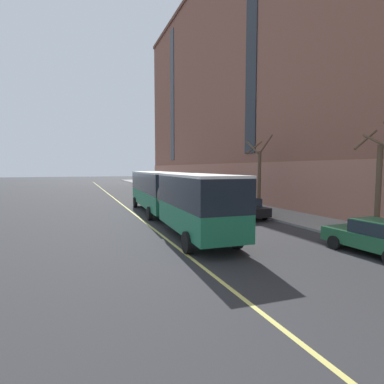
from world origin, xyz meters
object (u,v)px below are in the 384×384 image
(city_bus, at_px, (168,193))
(parked_car_white_6, at_px, (155,187))
(parked_car_black_4, at_px, (244,208))
(parked_car_green_5, at_px, (211,200))
(parked_car_silver_1, at_px, (182,193))
(parked_car_green_0, at_px, (375,237))
(street_tree_far_uptown, at_px, (259,174))
(street_tree_mid_block, at_px, (379,179))

(city_bus, xyz_separation_m, parked_car_white_6, (5.95, 27.22, -1.26))
(parked_car_black_4, xyz_separation_m, parked_car_green_5, (0.10, 6.25, -0.00))
(parked_car_silver_1, relative_size, parked_car_green_5, 1.01)
(city_bus, bearing_deg, parked_car_silver_1, 66.89)
(parked_car_silver_1, height_order, parked_car_white_6, same)
(parked_car_green_0, xyz_separation_m, parked_car_silver_1, (-0.23, 25.14, 0.00))
(parked_car_silver_1, bearing_deg, city_bus, -113.11)
(parked_car_green_5, bearing_deg, street_tree_far_uptown, -49.66)
(city_bus, distance_m, parked_car_white_6, 27.89)
(parked_car_silver_1, relative_size, parked_car_white_6, 1.12)
(street_tree_mid_block, bearing_deg, parked_car_green_0, -143.77)
(parked_car_black_4, height_order, street_tree_far_uptown, street_tree_far_uptown)
(city_bus, xyz_separation_m, parked_car_green_5, (5.99, 5.47, -1.26))
(city_bus, relative_size, parked_car_black_4, 4.31)
(parked_car_black_4, bearing_deg, parked_car_green_0, -89.13)
(street_tree_far_uptown, bearing_deg, parked_car_silver_1, 105.10)
(city_bus, distance_m, parked_car_black_4, 6.07)
(street_tree_far_uptown, bearing_deg, parked_car_green_0, -102.30)
(parked_car_green_0, relative_size, parked_car_white_6, 1.02)
(parked_car_black_4, relative_size, parked_car_green_5, 0.98)
(parked_car_silver_1, bearing_deg, parked_car_green_5, -88.87)
(parked_car_black_4, xyz_separation_m, street_tree_mid_block, (3.11, -8.56, 2.46))
(parked_car_green_5, bearing_deg, city_bus, -137.55)
(street_tree_far_uptown, bearing_deg, parked_car_green_5, 130.34)
(parked_car_black_4, bearing_deg, city_bus, 172.53)
(parked_car_silver_1, relative_size, parked_car_black_4, 1.02)
(parked_car_silver_1, relative_size, street_tree_far_uptown, 0.73)
(city_bus, distance_m, parked_car_green_5, 8.21)
(parked_car_silver_1, height_order, parked_car_green_5, same)
(city_bus, relative_size, parked_car_white_6, 4.72)
(parked_car_green_5, bearing_deg, parked_car_silver_1, 91.13)
(street_tree_far_uptown, bearing_deg, parked_car_black_4, -138.68)
(parked_car_white_6, bearing_deg, parked_car_black_4, -90.14)
(parked_car_silver_1, bearing_deg, parked_car_green_0, -89.48)
(parked_car_silver_1, distance_m, street_tree_far_uptown, 12.38)
(parked_car_white_6, bearing_deg, street_tree_mid_block, -85.23)
(parked_car_black_4, distance_m, street_tree_mid_block, 9.43)
(parked_car_black_4, bearing_deg, street_tree_mid_block, -70.00)
(city_bus, bearing_deg, parked_car_green_0, -62.23)
(street_tree_far_uptown, bearing_deg, city_bus, -167.76)
(city_bus, height_order, street_tree_mid_block, street_tree_mid_block)
(parked_car_silver_1, xyz_separation_m, parked_car_white_6, (0.13, 13.58, -0.00))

